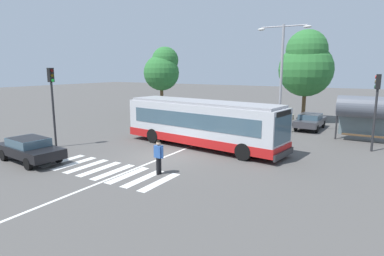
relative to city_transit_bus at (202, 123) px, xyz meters
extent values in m
plane|color=#514F4C|center=(-0.79, -3.69, -1.59)|extent=(160.00, 160.00, 0.00)
cylinder|color=black|center=(3.91, 0.66, -1.09)|extent=(1.03, 0.43, 1.00)
cylinder|color=black|center=(3.60, -1.66, -1.09)|extent=(1.03, 0.43, 1.00)
cylinder|color=black|center=(-3.19, 1.61, -1.09)|extent=(1.03, 0.43, 1.00)
cylinder|color=black|center=(-3.50, -0.72, -1.09)|extent=(1.03, 0.43, 1.00)
cube|color=silver|center=(-0.02, 0.00, 0.04)|extent=(11.43, 4.00, 2.55)
cube|color=red|center=(-0.02, 0.00, -0.96)|extent=(11.55, 4.04, 0.55)
cube|color=#3D5666|center=(-0.02, 0.00, 0.34)|extent=(10.11, 3.87, 0.96)
cube|color=#3D5666|center=(5.53, -0.73, 0.24)|extent=(0.33, 2.23, 1.63)
cube|color=black|center=(5.53, -0.73, 1.13)|extent=(0.31, 1.93, 0.28)
cube|color=#99999E|center=(-0.02, 0.00, 1.39)|extent=(10.96, 3.74, 0.16)
cube|color=#28282B|center=(5.64, -0.75, -1.16)|extent=(0.45, 2.54, 0.36)
cylinder|color=black|center=(0.95, -6.00, -1.16)|extent=(0.16, 0.16, 0.85)
cylinder|color=black|center=(0.93, -6.15, -1.16)|extent=(0.16, 0.16, 0.85)
cube|color=#2D569E|center=(0.94, -6.07, -0.44)|extent=(0.42, 0.29, 0.60)
cylinder|color=#2D569E|center=(0.70, -6.05, -0.47)|extent=(0.10, 0.10, 0.55)
cylinder|color=#2D569E|center=(1.18, -6.09, -0.47)|extent=(0.10, 0.10, 0.55)
sphere|color=tan|center=(0.94, -6.07, -0.03)|extent=(0.22, 0.22, 0.22)
sphere|color=black|center=(0.94, -6.07, 0.04)|extent=(0.19, 0.19, 0.19)
cylinder|color=black|center=(-5.08, -7.29, -1.27)|extent=(0.66, 0.27, 0.64)
cylinder|color=black|center=(-5.26, -8.96, -1.27)|extent=(0.66, 0.27, 0.64)
cylinder|color=black|center=(-7.85, -6.98, -1.27)|extent=(0.66, 0.27, 0.64)
cylinder|color=black|center=(-8.04, -8.65, -1.27)|extent=(0.66, 0.27, 0.64)
cube|color=black|center=(-6.56, -7.97, -0.95)|extent=(4.67, 2.30, 0.52)
cube|color=#3D5666|center=(-6.65, -7.96, -0.47)|extent=(2.32, 1.83, 0.44)
cube|color=black|center=(-6.65, -7.96, -0.28)|extent=(2.14, 1.74, 0.09)
cylinder|color=black|center=(-6.85, 11.57, -1.27)|extent=(0.24, 0.65, 0.64)
cylinder|color=black|center=(-5.18, 11.46, -1.27)|extent=(0.24, 0.65, 0.64)
cylinder|color=black|center=(-7.05, 8.79, -1.27)|extent=(0.24, 0.65, 0.64)
cylinder|color=black|center=(-5.38, 8.67, -1.27)|extent=(0.24, 0.65, 0.64)
cube|color=#196B70|center=(-6.11, 10.12, -0.95)|extent=(2.13, 4.62, 0.52)
cube|color=#3D5666|center=(-6.12, 10.03, -0.47)|extent=(1.75, 2.27, 0.44)
cube|color=#196B70|center=(-6.12, 10.03, -0.28)|extent=(1.66, 2.08, 0.09)
cylinder|color=black|center=(-4.00, 11.36, -1.27)|extent=(0.24, 0.65, 0.64)
cylinder|color=black|center=(-2.32, 11.24, -1.27)|extent=(0.24, 0.65, 0.64)
cylinder|color=black|center=(-4.18, 8.57, -1.27)|extent=(0.24, 0.65, 0.64)
cylinder|color=black|center=(-2.51, 8.46, -1.27)|extent=(0.24, 0.65, 0.64)
cube|color=#B7BABF|center=(-3.25, 9.91, -0.95)|extent=(2.12, 4.61, 0.52)
cube|color=#3D5666|center=(-3.26, 9.82, -0.47)|extent=(1.74, 2.26, 0.44)
cube|color=#B7BABF|center=(-3.26, 9.82, -0.28)|extent=(1.66, 2.08, 0.09)
cylinder|color=black|center=(-1.30, 11.64, -1.27)|extent=(0.22, 0.65, 0.64)
cylinder|color=black|center=(0.38, 11.59, -1.27)|extent=(0.22, 0.65, 0.64)
cylinder|color=black|center=(-1.39, 8.86, -1.27)|extent=(0.22, 0.65, 0.64)
cylinder|color=black|center=(0.28, 8.80, -1.27)|extent=(0.22, 0.65, 0.64)
cube|color=white|center=(-0.51, 10.22, -0.95)|extent=(1.97, 4.56, 0.52)
cube|color=#3D5666|center=(-0.51, 10.13, -0.47)|extent=(1.67, 2.21, 0.44)
cube|color=white|center=(-0.51, 10.13, -0.28)|extent=(1.59, 2.03, 0.09)
cylinder|color=black|center=(1.24, 11.68, -1.27)|extent=(0.24, 0.65, 0.64)
cylinder|color=black|center=(2.91, 11.56, -1.27)|extent=(0.24, 0.65, 0.64)
cylinder|color=black|center=(1.04, 8.89, -1.27)|extent=(0.24, 0.65, 0.64)
cylinder|color=black|center=(2.71, 8.78, -1.27)|extent=(0.24, 0.65, 0.64)
cube|color=#C6B793|center=(1.97, 10.23, -0.95)|extent=(2.13, 4.62, 0.52)
cube|color=#3D5666|center=(1.97, 10.14, -0.47)|extent=(1.75, 2.27, 0.44)
cube|color=#C6B793|center=(1.97, 10.14, -0.28)|extent=(1.67, 2.08, 0.09)
cylinder|color=black|center=(4.12, 11.73, -1.27)|extent=(0.22, 0.64, 0.64)
cylinder|color=black|center=(5.79, 11.69, -1.27)|extent=(0.22, 0.64, 0.64)
cylinder|color=black|center=(4.04, 8.94, -1.27)|extent=(0.22, 0.64, 0.64)
cylinder|color=black|center=(5.72, 8.90, -1.27)|extent=(0.22, 0.64, 0.64)
cube|color=#38383D|center=(4.92, 10.31, -0.95)|extent=(1.93, 4.54, 0.52)
cube|color=#3D5666|center=(4.91, 10.22, -0.47)|extent=(1.66, 2.20, 0.44)
cube|color=#38383D|center=(4.91, 10.22, -0.28)|extent=(1.58, 2.02, 0.09)
cylinder|color=#28282B|center=(-8.29, -5.03, 0.55)|extent=(0.14, 0.14, 4.28)
cube|color=black|center=(-8.29, -5.03, 3.15)|extent=(0.28, 0.32, 0.90)
cylinder|color=#410907|center=(-8.12, -5.03, 3.42)|extent=(0.04, 0.20, 0.20)
cylinder|color=#463707|center=(-8.12, -5.03, 3.12)|extent=(0.04, 0.20, 0.20)
cylinder|color=green|center=(-8.12, -5.03, 2.82)|extent=(0.04, 0.20, 0.20)
cylinder|color=#28282B|center=(9.79, 4.41, 0.37)|extent=(0.14, 0.14, 3.91)
cube|color=black|center=(9.79, 4.41, 2.77)|extent=(0.28, 0.32, 0.90)
cylinder|color=red|center=(9.62, 4.41, 3.04)|extent=(0.04, 0.20, 0.20)
cylinder|color=#463707|center=(9.62, 4.41, 2.74)|extent=(0.04, 0.20, 0.20)
cylinder|color=#093B10|center=(9.62, 4.41, 2.44)|extent=(0.04, 0.20, 0.20)
cylinder|color=#28282B|center=(7.34, 7.12, -0.44)|extent=(0.12, 0.12, 2.30)
cube|color=slate|center=(9.36, 7.82, -0.32)|extent=(3.88, 0.04, 1.93)
cylinder|color=#515660|center=(9.36, 7.12, 0.89)|extent=(4.12, 1.54, 1.54)
cube|color=#4C3823|center=(9.36, 7.12, -1.14)|extent=(3.23, 0.36, 0.08)
cylinder|color=#939399|center=(3.14, 7.03, 2.63)|extent=(0.20, 0.20, 8.44)
cylinder|color=#939399|center=(4.01, 7.03, 6.70)|extent=(1.74, 0.10, 0.10)
ellipsoid|color=silver|center=(4.88, 7.03, 6.57)|extent=(0.60, 0.32, 0.20)
cylinder|color=#939399|center=(2.27, 7.03, 6.70)|extent=(1.74, 0.10, 0.10)
ellipsoid|color=silver|center=(1.39, 7.03, 6.57)|extent=(0.60, 0.32, 0.20)
cylinder|color=brown|center=(-11.00, 10.67, 0.08)|extent=(0.36, 0.36, 3.34)
sphere|color=#2D7033|center=(-11.00, 10.67, 3.10)|extent=(3.86, 3.86, 3.86)
sphere|color=#2D7033|center=(-10.76, 11.07, 4.45)|extent=(2.90, 2.90, 2.90)
cylinder|color=brown|center=(3.46, 14.34, 0.03)|extent=(0.36, 0.36, 3.23)
sphere|color=#2D7033|center=(3.46, 14.34, 3.44)|extent=(5.15, 5.15, 5.15)
sphere|color=#2D7033|center=(3.49, 14.04, 5.24)|extent=(3.86, 3.86, 3.86)
cube|color=silver|center=(-5.11, -6.99, -1.58)|extent=(0.45, 2.80, 0.01)
cube|color=silver|center=(-4.14, -6.99, -1.58)|extent=(0.45, 2.80, 0.01)
cube|color=silver|center=(-3.17, -6.99, -1.58)|extent=(0.45, 2.80, 0.01)
cube|color=silver|center=(-2.20, -6.99, -1.58)|extent=(0.45, 2.80, 0.01)
cube|color=silver|center=(-1.24, -6.99, -1.58)|extent=(0.45, 2.80, 0.01)
cube|color=silver|center=(-0.27, -6.99, -1.58)|extent=(0.45, 2.80, 0.01)
cube|color=silver|center=(0.70, -6.99, -1.58)|extent=(0.45, 2.80, 0.01)
cube|color=silver|center=(1.66, -6.99, -1.58)|extent=(0.45, 2.80, 0.01)
cube|color=silver|center=(-0.65, -1.69, -1.58)|extent=(0.16, 24.00, 0.01)
camera|label=1|loc=(10.18, -18.41, 3.55)|focal=30.29mm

